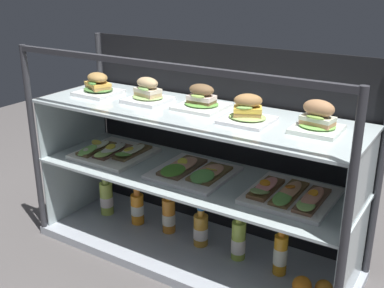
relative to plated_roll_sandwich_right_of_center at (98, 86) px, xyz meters
The scene contains 22 objects.
ground_plane 0.94m from the plated_roll_sandwich_right_of_center, ahead, with size 6.00×6.00×0.02m, color #5A5554.
case_base_deck 0.92m from the plated_roll_sandwich_right_of_center, ahead, with size 1.54×0.52×0.04m, color #B1B7C1.
case_frame 0.61m from the plated_roll_sandwich_right_of_center, 16.85° to the left, with size 1.54×0.52×0.98m.
riser_lower_tier 0.76m from the plated_roll_sandwich_right_of_center, ahead, with size 1.48×0.46×0.36m.
shelf_lower_glass 0.65m from the plated_roll_sandwich_right_of_center, ahead, with size 1.49×0.48×0.01m, color silver.
riser_upper_tier 0.58m from the plated_roll_sandwich_right_of_center, ahead, with size 1.48×0.46×0.29m.
shelf_upper_glass 0.55m from the plated_roll_sandwich_right_of_center, ahead, with size 1.49×0.48×0.01m, color silver.
plated_roll_sandwich_right_of_center is the anchor object (origin of this frame).
plated_roll_sandwich_center 0.29m from the plated_roll_sandwich_right_of_center, ahead, with size 0.19×0.19×0.12m.
plated_roll_sandwich_left_of_center 0.56m from the plated_roll_sandwich_right_of_center, ahead, with size 0.21×0.21×0.11m.
plated_roll_sandwich_near_left_corner 0.81m from the plated_roll_sandwich_right_of_center, ahead, with size 0.19×0.19×0.12m.
plated_roll_sandwich_mid_left 1.09m from the plated_roll_sandwich_right_of_center, ahead, with size 0.18×0.18×0.12m.
open_sandwich_tray_mid_right 0.33m from the plated_roll_sandwich_right_of_center, ahead, with size 0.34×0.34×0.06m.
open_sandwich_tray_near_right_corner 0.64m from the plated_roll_sandwich_right_of_center, ahead, with size 0.34×0.34×0.06m.
open_sandwich_tray_right_of_center 1.06m from the plated_roll_sandwich_right_of_center, ahead, with size 0.34×0.34×0.06m.
juice_bottle_back_left 0.62m from the plated_roll_sandwich_right_of_center, 127.82° to the left, with size 0.07×0.07×0.24m.
juice_bottle_near_post 0.66m from the plated_roll_sandwich_right_of_center, 11.98° to the left, with size 0.07×0.07×0.22m.
juice_bottle_front_second 0.73m from the plated_roll_sandwich_right_of_center, ahead, with size 0.07×0.07×0.22m.
juice_bottle_front_left_end 0.86m from the plated_roll_sandwich_right_of_center, ahead, with size 0.07×0.07×0.20m.
juice_bottle_tucked_behind 0.99m from the plated_roll_sandwich_right_of_center, ahead, with size 0.07×0.07×0.25m.
juice_bottle_front_middle 1.16m from the plated_roll_sandwich_right_of_center, ahead, with size 0.06×0.06×0.24m.
orange_fruit_beside_bottles 1.30m from the plated_roll_sandwich_right_of_center, ahead, with size 0.08×0.08×0.08m, color orange.
Camera 1 is at (1.05, -1.67, 1.30)m, focal length 44.47 mm.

